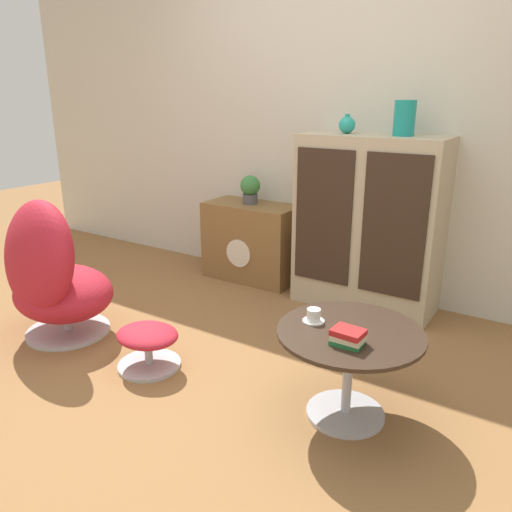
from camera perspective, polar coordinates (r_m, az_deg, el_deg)
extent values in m
plane|color=olive|center=(2.74, -6.48, -13.50)|extent=(12.00, 12.00, 0.00)
cube|color=beige|center=(3.73, 9.28, 15.84)|extent=(6.40, 0.06, 2.60)
cube|color=tan|center=(3.47, 12.73, 3.59)|extent=(0.95, 0.42, 1.18)
cube|color=#332319|center=(3.35, 7.69, 4.41)|extent=(0.40, 0.01, 0.90)
cube|color=#332319|center=(3.19, 15.45, 3.19)|extent=(0.40, 0.01, 0.90)
cube|color=brown|center=(3.98, -0.48, 1.66)|extent=(0.74, 0.37, 0.61)
cylinder|color=beige|center=(3.85, -2.04, 0.29)|extent=(0.22, 0.01, 0.22)
cylinder|color=#B7B7BC|center=(3.38, -20.63, -7.98)|extent=(0.50, 0.50, 0.02)
cylinder|color=#B7B7BC|center=(3.36, -20.73, -7.12)|extent=(0.06, 0.06, 0.09)
ellipsoid|color=#B21E2D|center=(3.28, -21.12, -3.94)|extent=(0.75, 0.67, 0.31)
ellipsoid|color=#B21E2D|center=(3.15, -23.62, -0.07)|extent=(0.73, 0.52, 0.71)
cylinder|color=#B7B7BC|center=(2.87, -12.08, -12.04)|extent=(0.34, 0.34, 0.02)
cylinder|color=#B7B7BC|center=(2.84, -12.17, -10.77)|extent=(0.04, 0.04, 0.13)
ellipsoid|color=#B21E2D|center=(2.79, -12.32, -8.83)|extent=(0.36, 0.30, 0.09)
cylinder|color=#B7B7BC|center=(2.48, 10.15, -17.24)|extent=(0.36, 0.36, 0.02)
cylinder|color=#B7B7BC|center=(2.37, 10.44, -13.10)|extent=(0.04, 0.04, 0.40)
cylinder|color=#332319|center=(2.27, 10.74, -8.60)|extent=(0.65, 0.65, 0.02)
ellipsoid|color=teal|center=(3.44, 10.36, 14.52)|extent=(0.11, 0.11, 0.11)
cylinder|color=teal|center=(3.44, 10.42, 15.51)|extent=(0.03, 0.03, 0.02)
cylinder|color=teal|center=(3.31, 16.62, 14.86)|extent=(0.13, 0.13, 0.21)
cylinder|color=#4C4C51|center=(3.91, -0.66, 6.55)|extent=(0.12, 0.12, 0.08)
sphere|color=#387A3D|center=(3.89, -0.67, 8.06)|extent=(0.15, 0.15, 0.15)
cylinder|color=white|center=(2.32, 6.59, -7.37)|extent=(0.10, 0.10, 0.01)
cylinder|color=white|center=(2.31, 6.61, -6.75)|extent=(0.06, 0.06, 0.06)
cube|color=#237038|center=(2.14, 10.39, -9.63)|extent=(0.13, 0.11, 0.02)
cube|color=beige|center=(2.13, 10.53, -9.16)|extent=(0.13, 0.10, 0.02)
cube|color=red|center=(2.12, 10.49, -8.58)|extent=(0.13, 0.11, 0.03)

